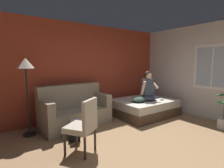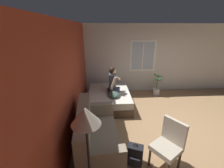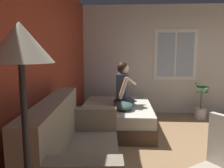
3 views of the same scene
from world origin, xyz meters
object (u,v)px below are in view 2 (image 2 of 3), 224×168
object	(u,v)px
cell_phone	(119,87)
potted_plant	(157,87)
floor_lamp	(87,127)
side_chair	(169,143)
bed	(109,99)
backpack	(135,155)
throw_pillow	(114,94)
person_seated	(113,82)
couch	(96,137)

from	to	relation	value
cell_phone	potted_plant	world-z (taller)	potted_plant
floor_lamp	side_chair	bearing A→B (deg)	-65.59
side_chair	bed	bearing A→B (deg)	21.70
backpack	throw_pillow	world-z (taller)	throw_pillow
person_seated	cell_phone	bearing A→B (deg)	-34.39
couch	cell_phone	bearing A→B (deg)	-16.85
person_seated	cell_phone	distance (m)	0.56
bed	cell_phone	bearing A→B (deg)	-44.38
bed	throw_pillow	size ratio (longest dim) A/B	3.75
side_chair	throw_pillow	bearing A→B (deg)	21.47
couch	potted_plant	size ratio (longest dim) A/B	2.07
throw_pillow	potted_plant	bearing A→B (deg)	-58.68
side_chair	throw_pillow	world-z (taller)	side_chair
backpack	throw_pillow	size ratio (longest dim) A/B	0.95
person_seated	potted_plant	size ratio (longest dim) A/B	1.03
couch	side_chair	distance (m)	1.45
person_seated	throw_pillow	distance (m)	0.46
side_chair	floor_lamp	bearing A→B (deg)	114.41
throw_pillow	person_seated	bearing A→B (deg)	1.62
side_chair	potted_plant	bearing A→B (deg)	-15.80
backpack	potted_plant	distance (m)	3.55
couch	cell_phone	size ratio (longest dim) A/B	12.20
couch	side_chair	size ratio (longest dim) A/B	1.79
person_seated	backpack	distance (m)	2.57
throw_pillow	floor_lamp	xyz separation A→B (m)	(-2.84, 0.54, 0.88)
couch	potted_plant	bearing A→B (deg)	-38.97
bed	cell_phone	xyz separation A→B (m)	(0.39, -0.38, 0.25)
floor_lamp	potted_plant	bearing A→B (deg)	-30.75
side_chair	backpack	world-z (taller)	side_chair
cell_phone	person_seated	bearing A→B (deg)	44.78
backpack	floor_lamp	size ratio (longest dim) A/B	0.27
couch	floor_lamp	world-z (taller)	floor_lamp
cell_phone	potted_plant	size ratio (longest dim) A/B	0.17
side_chair	backpack	xyz separation A→B (m)	(0.09, 0.60, -0.34)
side_chair	potted_plant	distance (m)	3.43
throw_pillow	potted_plant	world-z (taller)	potted_plant
couch	floor_lamp	size ratio (longest dim) A/B	1.03
side_chair	cell_phone	bearing A→B (deg)	12.10
couch	throw_pillow	world-z (taller)	couch
backpack	cell_phone	world-z (taller)	cell_phone
backpack	cell_phone	size ratio (longest dim) A/B	3.18
side_chair	person_seated	world-z (taller)	person_seated
bed	throw_pillow	bearing A→B (deg)	-156.86
bed	cell_phone	size ratio (longest dim) A/B	12.48
bed	couch	bearing A→B (deg)	169.92
bed	person_seated	world-z (taller)	person_seated
floor_lamp	backpack	bearing A→B (deg)	-47.79
floor_lamp	potted_plant	xyz separation A→B (m)	(3.93, -2.34, -1.13)
person_seated	side_chair	bearing A→B (deg)	-161.15
side_chair	backpack	size ratio (longest dim) A/B	2.14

